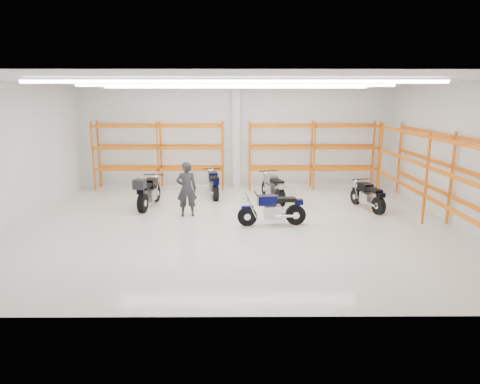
{
  "coord_description": "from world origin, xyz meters",
  "views": [
    {
      "loc": [
        0.06,
        -13.34,
        4.06
      ],
      "look_at": [
        0.14,
        0.5,
        0.95
      ],
      "focal_mm": 32.0,
      "sensor_mm": 36.0,
      "label": 1
    }
  ],
  "objects_px": {
    "motorcycle_back_b": "(213,185)",
    "standing_man": "(187,189)",
    "motorcycle_main": "(275,210)",
    "motorcycle_back_d": "(368,197)",
    "motorcycle_back_a": "(148,192)",
    "motorcycle_back_c": "(273,189)",
    "structural_column": "(236,138)"
  },
  "relations": [
    {
      "from": "motorcycle_back_a",
      "to": "motorcycle_back_c",
      "type": "height_order",
      "value": "motorcycle_back_a"
    },
    {
      "from": "motorcycle_back_a",
      "to": "motorcycle_back_d",
      "type": "xyz_separation_m",
      "value": [
        8.08,
        -0.28,
        -0.11
      ]
    },
    {
      "from": "motorcycle_back_c",
      "to": "structural_column",
      "type": "height_order",
      "value": "structural_column"
    },
    {
      "from": "motorcycle_back_b",
      "to": "motorcycle_back_d",
      "type": "xyz_separation_m",
      "value": [
        5.75,
        -2.09,
        -0.03
      ]
    },
    {
      "from": "motorcycle_main",
      "to": "motorcycle_back_c",
      "type": "bearing_deg",
      "value": 86.11
    },
    {
      "from": "motorcycle_back_b",
      "to": "motorcycle_back_d",
      "type": "bearing_deg",
      "value": -19.97
    },
    {
      "from": "motorcycle_main",
      "to": "motorcycle_back_d",
      "type": "relative_size",
      "value": 1.07
    },
    {
      "from": "motorcycle_back_a",
      "to": "motorcycle_back_c",
      "type": "relative_size",
      "value": 1.06
    },
    {
      "from": "motorcycle_back_d",
      "to": "standing_man",
      "type": "relative_size",
      "value": 1.09
    },
    {
      "from": "motorcycle_back_b",
      "to": "structural_column",
      "type": "distance_m",
      "value": 2.8
    },
    {
      "from": "motorcycle_back_b",
      "to": "motorcycle_back_c",
      "type": "relative_size",
      "value": 0.97
    },
    {
      "from": "motorcycle_main",
      "to": "motorcycle_back_b",
      "type": "relative_size",
      "value": 1.0
    },
    {
      "from": "motorcycle_back_d",
      "to": "structural_column",
      "type": "bearing_deg",
      "value": 139.76
    },
    {
      "from": "structural_column",
      "to": "motorcycle_back_d",
      "type": "bearing_deg",
      "value": -40.24
    },
    {
      "from": "motorcycle_main",
      "to": "structural_column",
      "type": "distance_m",
      "value": 6.34
    },
    {
      "from": "motorcycle_back_a",
      "to": "standing_man",
      "type": "height_order",
      "value": "standing_man"
    },
    {
      "from": "standing_man",
      "to": "motorcycle_main",
      "type": "bearing_deg",
      "value": 150.24
    },
    {
      "from": "standing_man",
      "to": "structural_column",
      "type": "bearing_deg",
      "value": -118.42
    },
    {
      "from": "motorcycle_back_b",
      "to": "motorcycle_back_c",
      "type": "bearing_deg",
      "value": -20.82
    },
    {
      "from": "standing_man",
      "to": "motorcycle_back_c",
      "type": "bearing_deg",
      "value": -157.27
    },
    {
      "from": "motorcycle_back_a",
      "to": "structural_column",
      "type": "xyz_separation_m",
      "value": [
        3.26,
        3.79,
        1.65
      ]
    },
    {
      "from": "motorcycle_main",
      "to": "motorcycle_back_d",
      "type": "distance_m",
      "value": 4.03
    },
    {
      "from": "motorcycle_back_d",
      "to": "standing_man",
      "type": "bearing_deg",
      "value": -173.1
    },
    {
      "from": "motorcycle_back_d",
      "to": "standing_man",
      "type": "height_order",
      "value": "standing_man"
    },
    {
      "from": "standing_man",
      "to": "structural_column",
      "type": "distance_m",
      "value": 5.31
    },
    {
      "from": "motorcycle_back_b",
      "to": "standing_man",
      "type": "distance_m",
      "value": 3.01
    },
    {
      "from": "motorcycle_back_c",
      "to": "standing_man",
      "type": "relative_size",
      "value": 1.21
    },
    {
      "from": "motorcycle_back_a",
      "to": "motorcycle_back_b",
      "type": "height_order",
      "value": "motorcycle_back_a"
    },
    {
      "from": "standing_man",
      "to": "motorcycle_back_b",
      "type": "bearing_deg",
      "value": -114.01
    },
    {
      "from": "motorcycle_back_a",
      "to": "motorcycle_back_d",
      "type": "relative_size",
      "value": 1.17
    },
    {
      "from": "motorcycle_back_d",
      "to": "motorcycle_back_a",
      "type": "bearing_deg",
      "value": 177.98
    },
    {
      "from": "motorcycle_main",
      "to": "motorcycle_back_b",
      "type": "distance_m",
      "value": 4.53
    }
  ]
}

